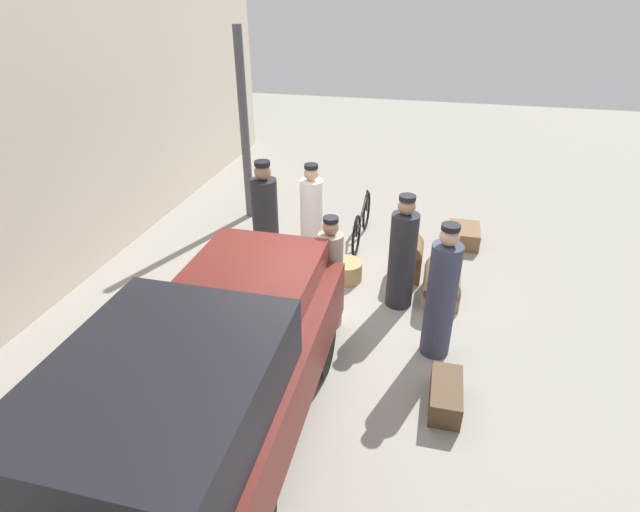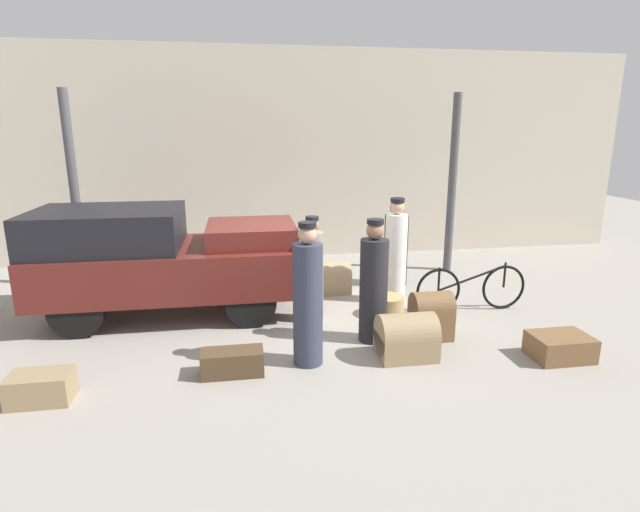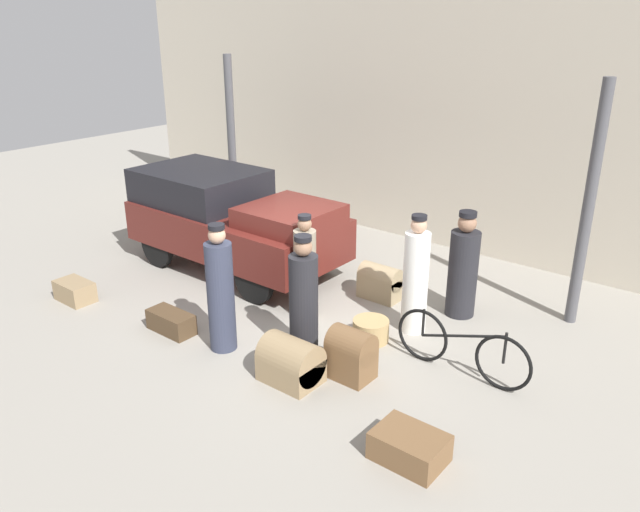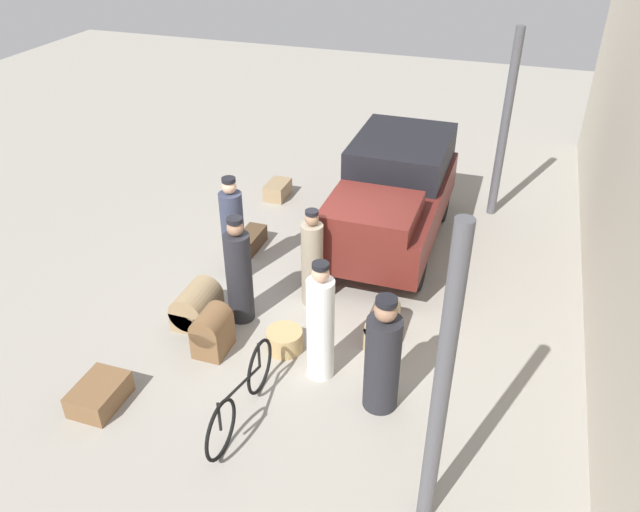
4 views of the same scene
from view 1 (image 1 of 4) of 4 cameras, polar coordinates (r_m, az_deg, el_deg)
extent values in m
plane|color=gray|center=(6.85, 1.25, -7.95)|extent=(30.00, 30.00, 0.00)
cube|color=beige|center=(7.71, -30.28, 11.09)|extent=(16.00, 0.15, 4.50)
cylinder|color=#4C4C51|center=(9.55, -8.64, 14.25)|extent=(0.16, 0.16, 3.49)
cylinder|color=black|center=(6.42, -13.80, -7.70)|extent=(0.74, 0.12, 0.74)
cylinder|color=black|center=(5.94, 0.55, -10.12)|extent=(0.74, 0.12, 0.74)
cylinder|color=black|center=(5.05, -26.54, -23.09)|extent=(0.74, 0.12, 0.74)
cube|color=#591E19|center=(5.07, -11.82, -13.60)|extent=(3.84, 1.78, 0.69)
cube|color=black|center=(4.10, -17.76, -14.70)|extent=(2.11, 1.64, 0.58)
cube|color=#591E19|center=(5.69, -7.24, -1.69)|extent=(1.34, 1.39, 0.31)
torus|color=black|center=(9.37, 5.32, 5.19)|extent=(0.72, 0.04, 0.72)
torus|color=black|center=(8.38, 4.16, 2.26)|extent=(0.72, 0.04, 0.72)
cylinder|color=black|center=(8.80, 4.82, 4.85)|extent=(1.11, 0.04, 0.39)
cylinder|color=black|center=(8.30, 4.21, 3.41)|extent=(0.04, 0.04, 0.37)
cylinder|color=black|center=(9.29, 5.38, 6.33)|extent=(0.04, 0.04, 0.41)
cylinder|color=tan|center=(7.78, 2.99, -1.69)|extent=(0.50, 0.50, 0.31)
cylinder|color=#232328|center=(8.41, -6.28, 4.48)|extent=(0.43, 0.43, 1.31)
sphere|color=#936B51|center=(8.12, -6.58, 9.55)|extent=(0.27, 0.27, 0.27)
cylinder|color=black|center=(8.08, -6.63, 10.47)|extent=(0.26, 0.26, 0.07)
cylinder|color=white|center=(7.89, -0.95, 3.59)|extent=(0.36, 0.36, 1.47)
sphere|color=tan|center=(7.57, -1.01, 9.40)|extent=(0.22, 0.22, 0.22)
cylinder|color=black|center=(7.53, -1.01, 10.22)|extent=(0.21, 0.21, 0.06)
cylinder|color=#33384C|center=(6.16, 13.61, -5.05)|extent=(0.36, 0.36, 1.51)
sphere|color=tan|center=(5.73, 14.60, 2.17)|extent=(0.22, 0.22, 0.22)
cylinder|color=black|center=(5.68, 14.74, 3.21)|extent=(0.21, 0.21, 0.06)
cylinder|color=gray|center=(6.52, 1.16, -2.86)|extent=(0.33, 0.33, 1.35)
sphere|color=#936B51|center=(6.15, 1.23, 3.32)|extent=(0.20, 0.20, 0.20)
cylinder|color=black|center=(6.10, 1.24, 4.21)|extent=(0.19, 0.19, 0.06)
cylinder|color=#232328|center=(7.01, 9.33, -0.57)|extent=(0.38, 0.38, 1.41)
sphere|color=#936B51|center=(6.65, 9.89, 5.61)|extent=(0.23, 0.23, 0.23)
cylinder|color=black|center=(6.61, 9.98, 6.57)|extent=(0.22, 0.22, 0.06)
cube|color=#937A56|center=(7.53, 13.64, -3.68)|extent=(0.72, 0.53, 0.31)
cylinder|color=#937A56|center=(7.45, 13.78, -2.67)|extent=(0.72, 0.53, 0.53)
cube|color=#9E8966|center=(7.51, -7.13, -2.83)|extent=(0.65, 0.38, 0.37)
cylinder|color=#9E8966|center=(7.42, -7.22, -1.61)|extent=(0.65, 0.38, 0.38)
cube|color=#4C3823|center=(5.82, 14.16, -15.16)|extent=(0.72, 0.34, 0.30)
cube|color=brown|center=(9.22, 16.10, 2.28)|extent=(0.72, 0.53, 0.31)
cube|color=brown|center=(7.95, 10.03, -0.82)|extent=(0.54, 0.42, 0.45)
cylinder|color=brown|center=(7.84, 10.17, 0.61)|extent=(0.54, 0.42, 0.42)
camera|label=2|loc=(7.43, 64.79, 1.96)|focal=28.00mm
camera|label=3|loc=(12.01, 43.40, 22.74)|focal=35.00mm
camera|label=4|loc=(13.42, -3.54, 35.70)|focal=35.00mm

